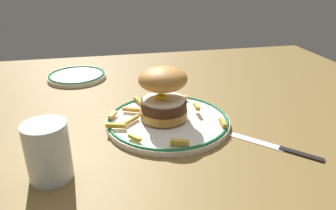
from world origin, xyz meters
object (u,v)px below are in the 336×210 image
(burger, at_px, (164,92))
(knife, at_px, (282,148))
(side_plate, at_px, (77,76))
(water_glass, at_px, (49,155))
(dinner_plate, at_px, (168,121))

(burger, relative_size, knife, 0.87)
(side_plate, bearing_deg, water_glass, -92.27)
(burger, bearing_deg, water_glass, -145.16)
(burger, xyz_separation_m, side_plate, (-0.20, 0.34, -0.07))
(water_glass, distance_m, knife, 0.42)
(dinner_plate, distance_m, knife, 0.24)
(dinner_plate, bearing_deg, burger, 123.49)
(water_glass, bearing_deg, burger, 34.84)
(water_glass, xyz_separation_m, side_plate, (0.02, 0.50, -0.03))
(water_glass, height_order, side_plate, water_glass)
(side_plate, relative_size, knife, 1.24)
(burger, bearing_deg, side_plate, 120.43)
(dinner_plate, distance_m, burger, 0.07)
(burger, relative_size, side_plate, 0.70)
(water_glass, relative_size, knife, 0.70)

